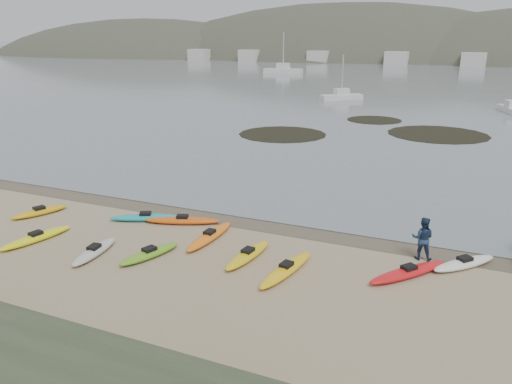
% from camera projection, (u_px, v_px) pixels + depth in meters
% --- Properties ---
extents(ground, '(600.00, 600.00, 0.00)m').
position_uv_depth(ground, '(256.00, 220.00, 25.51)').
color(ground, tan).
rests_on(ground, ground).
extents(wet_sand, '(60.00, 60.00, 0.00)m').
position_uv_depth(wet_sand, '(254.00, 222.00, 25.25)').
color(wet_sand, brown).
rests_on(wet_sand, ground).
extents(water, '(1200.00, 1200.00, 0.00)m').
position_uv_depth(water, '(464.00, 51.00, 287.54)').
color(water, slate).
rests_on(water, ground).
extents(kayaks, '(22.90, 8.23, 0.34)m').
position_uv_depth(kayaks, '(202.00, 243.00, 22.30)').
color(kayaks, yellow).
rests_on(kayaks, ground).
extents(person_east, '(0.94, 0.75, 1.86)m').
position_uv_depth(person_east, '(423.00, 238.00, 20.81)').
color(person_east, navy).
rests_on(person_east, ground).
extents(kelp_mats, '(22.32, 18.92, 0.04)m').
position_uv_depth(kelp_mats, '(370.00, 131.00, 48.76)').
color(kelp_mats, black).
rests_on(kelp_mats, water).
extents(moored_boats, '(85.48, 77.32, 1.32)m').
position_uv_depth(moored_boats, '(448.00, 79.00, 99.22)').
color(moored_boats, silver).
rests_on(moored_boats, ground).
extents(far_town, '(199.00, 5.00, 4.00)m').
position_uv_depth(far_town, '(468.00, 59.00, 149.26)').
color(far_town, beige).
rests_on(far_town, ground).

